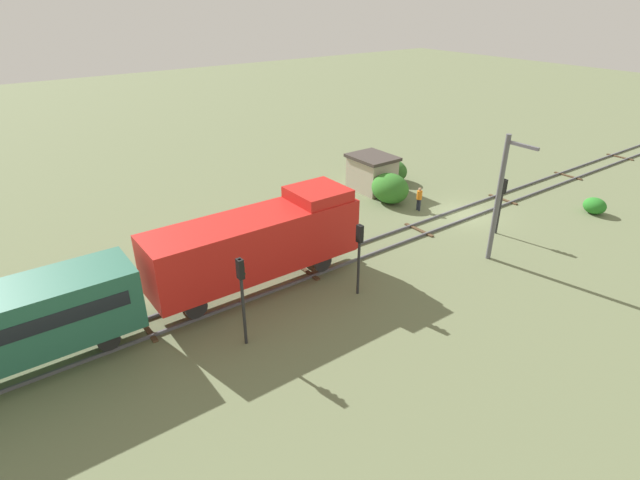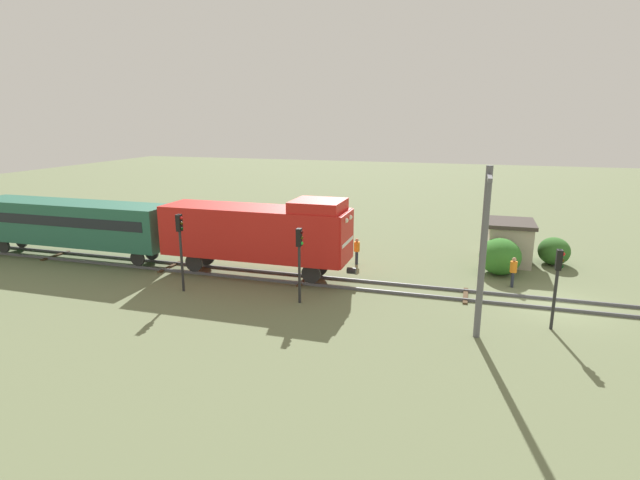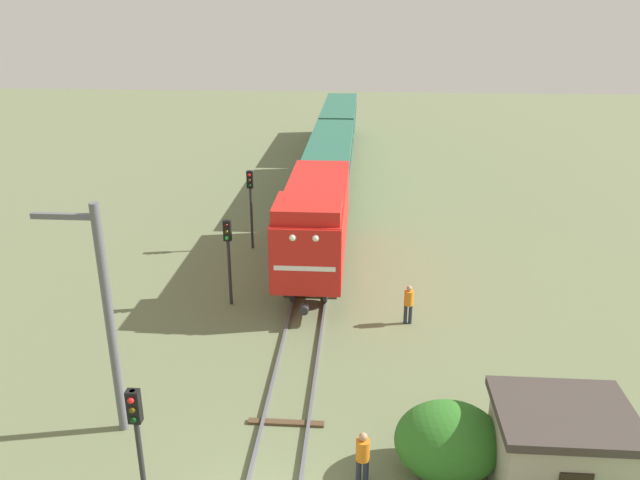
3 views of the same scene
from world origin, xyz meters
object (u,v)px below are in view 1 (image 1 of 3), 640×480
Objects in this scene: relay_hut at (372,173)px; traffic_signal_far at (242,286)px; catenary_mast at (500,196)px; traffic_signal_near at (502,196)px; traffic_signal_mid at (359,247)px; worker_by_signal at (295,221)px; worker_near_track at (419,197)px; locomotive at (259,241)px.

traffic_signal_far is at bearing 122.85° from relay_hut.
traffic_signal_near is at bearing -59.76° from catenary_mast.
worker_by_signal is (7.60, -1.21, -1.71)m from traffic_signal_mid.
worker_by_signal is (7.80, -7.84, -1.95)m from traffic_signal_far.
worker_near_track and worker_by_signal have the same top height.
worker_by_signal is 0.49× the size of relay_hut.
catenary_mast is (-7.47, 1.89, 2.92)m from worker_near_track.
relay_hut is (10.90, -10.57, -1.32)m from traffic_signal_mid.
relay_hut is (12.57, -1.94, -2.52)m from catenary_mast.
relay_hut reaches higher than worker_near_track.
locomotive reaches higher than worker_by_signal.
traffic_signal_mid is at bearing 135.89° from relay_hut.
traffic_signal_near is at bearing -89.03° from traffic_signal_mid.
worker_near_track is (2.40, -14.25, -1.78)m from locomotive.
relay_hut is at bearing -44.11° from traffic_signal_mid.
locomotive is at bearing -38.77° from traffic_signal_far.
traffic_signal_mid is 7.88m from worker_by_signal.
locomotive reaches higher than traffic_signal_mid.
locomotive reaches higher than relay_hut.
traffic_signal_far is 15.35m from catenary_mast.
locomotive is 14.56m from worker_near_track.
traffic_signal_mid is 2.28× the size of worker_by_signal.
relay_hut is at bearing -62.33° from locomotive.
traffic_signal_mid is (-3.40, -3.73, -0.06)m from locomotive.
traffic_signal_mid is at bearing -88.27° from traffic_signal_far.
traffic_signal_near is 0.94× the size of traffic_signal_mid.
traffic_signal_mid is at bearing -124.38° from worker_by_signal.
locomotive is 16.21m from relay_hut.
traffic_signal_near reaches higher than worker_by_signal.
worker_near_track is 8.24m from catenary_mast.
catenary_mast reaches higher than traffic_signal_far.
relay_hut is at bearing 32.95° from worker_near_track.
worker_near_track is 5.12m from relay_hut.
traffic_signal_near is at bearing -133.26° from worker_near_track.
traffic_signal_far is at bearing 141.23° from locomotive.
locomotive is at bearing 78.38° from traffic_signal_near.
traffic_signal_near is (-3.20, -15.56, -0.21)m from locomotive.
traffic_signal_near is 0.86× the size of traffic_signal_far.
traffic_signal_near is 1.05× the size of relay_hut.
traffic_signal_mid is 2.28× the size of worker_near_track.
worker_near_track is at bearing -14.21° from catenary_mast.
traffic_signal_mid is 0.91× the size of traffic_signal_far.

